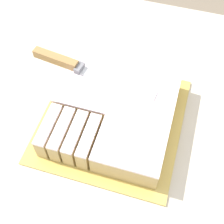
{
  "coord_description": "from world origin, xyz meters",
  "views": [
    {
      "loc": [
        0.14,
        -0.36,
        1.61
      ],
      "look_at": [
        0.02,
        0.05,
        0.97
      ],
      "focal_mm": 50.0,
      "sensor_mm": 36.0,
      "label": 1
    }
  ],
  "objects": [
    {
      "name": "cake",
      "position": [
        0.02,
        0.05,
        0.97
      ],
      "size": [
        0.29,
        0.3,
        0.07
      ],
      "color": "tan",
      "rests_on": "cake_board"
    },
    {
      "name": "knife",
      "position": [
        -0.12,
        0.13,
        1.01
      ],
      "size": [
        0.34,
        0.07,
        0.02
      ],
      "rotation": [
        0.0,
        0.0,
        -0.14
      ],
      "color": "silver",
      "rests_on": "cake"
    },
    {
      "name": "cake_board",
      "position": [
        0.02,
        0.05,
        0.94
      ],
      "size": [
        0.35,
        0.36,
        0.01
      ],
      "color": "gold",
      "rests_on": "countertop"
    },
    {
      "name": "countertop",
      "position": [
        0.0,
        0.0,
        0.47
      ],
      "size": [
        1.4,
        1.1,
        0.93
      ],
      "color": "beige",
      "rests_on": "ground_plane"
    }
  ]
}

